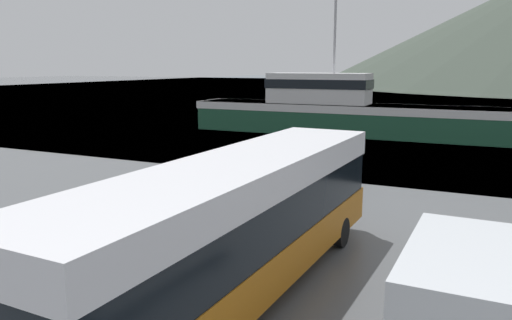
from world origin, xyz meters
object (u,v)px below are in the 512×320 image
tour_bus (240,221)px  storage_bin (160,231)px  fishing_boat (343,111)px  delivery_van (470,300)px

tour_bus → storage_bin: tour_bus is taller
tour_bus → storage_bin: 4.02m
fishing_boat → storage_bin: (2.09, -27.27, -1.21)m
tour_bus → delivery_van: bearing=-6.1°
tour_bus → storage_bin: size_ratio=9.67×
tour_bus → fishing_boat: bearing=102.8°
tour_bus → fishing_boat: 29.42m
tour_bus → delivery_van: 5.08m
delivery_van → tour_bus: bearing=173.0°
delivery_van → fishing_boat: size_ratio=0.21×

